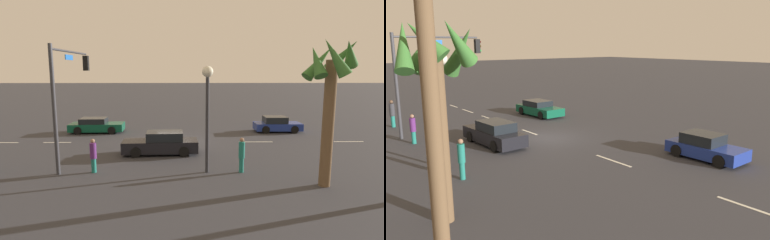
{
  "view_description": "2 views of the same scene",
  "coord_description": "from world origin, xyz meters",
  "views": [
    {
      "loc": [
        -1.06,
        22.65,
        5.21
      ],
      "look_at": [
        -1.36,
        -0.69,
        1.54
      ],
      "focal_mm": 29.58,
      "sensor_mm": 36.0,
      "label": 1
    },
    {
      "loc": [
        -19.07,
        12.73,
        5.8
      ],
      "look_at": [
        -2.25,
        -0.75,
        1.42
      ],
      "focal_mm": 35.0,
      "sensor_mm": 36.0,
      "label": 2
    }
  ],
  "objects": [
    {
      "name": "traffic_signal",
      "position": [
        5.52,
        5.28,
        4.43
      ],
      "size": [
        0.32,
        5.7,
        6.49
      ],
      "color": "#38383D",
      "rests_on": "ground_plane"
    },
    {
      "name": "car_2",
      "position": [
        -8.69,
        -3.99,
        0.6
      ],
      "size": [
        3.94,
        1.9,
        1.31
      ],
      "color": "navy",
      "rests_on": "ground_plane"
    },
    {
      "name": "car_1",
      "position": [
        0.62,
        3.23,
        0.66
      ],
      "size": [
        4.76,
        2.0,
        1.42
      ],
      "color": "black",
      "rests_on": "ground_plane"
    },
    {
      "name": "lane_stripe_1",
      "position": [
        -12.93,
        0.0,
        0.01
      ],
      "size": [
        2.19,
        0.14,
        0.01
      ],
      "primitive_type": "cube",
      "color": "silver",
      "rests_on": "ground_plane"
    },
    {
      "name": "lane_stripe_3",
      "position": [
        2.03,
        0.0,
        0.01
      ],
      "size": [
        1.86,
        0.14,
        0.01
      ],
      "primitive_type": "cube",
      "color": "silver",
      "rests_on": "ground_plane"
    },
    {
      "name": "lane_stripe_2",
      "position": [
        -6.03,
        0.0,
        0.01
      ],
      "size": [
        2.5,
        0.14,
        0.01
      ],
      "primitive_type": "cube",
      "color": "silver",
      "rests_on": "ground_plane"
    },
    {
      "name": "pedestrian_1",
      "position": [
        3.8,
        6.88,
        0.94
      ],
      "size": [
        0.42,
        0.42,
        1.77
      ],
      "color": "#1E7266",
      "rests_on": "ground_plane"
    },
    {
      "name": "pedestrian_2",
      "position": [
        -3.81,
        6.96,
        0.98
      ],
      "size": [
        0.35,
        0.35,
        1.82
      ],
      "color": "#1E7266",
      "rests_on": "ground_plane"
    },
    {
      "name": "ground_plane",
      "position": [
        0.0,
        0.0,
        0.0
      ],
      "size": [
        220.0,
        220.0,
        0.0
      ],
      "primitive_type": "plane",
      "color": "#333338"
    },
    {
      "name": "lane_stripe_5",
      "position": [
        12.47,
        0.0,
        0.01
      ],
      "size": [
        2.28,
        0.14,
        0.01
      ],
      "primitive_type": "cube",
      "color": "silver",
      "rests_on": "ground_plane"
    },
    {
      "name": "car_0",
      "position": [
        6.71,
        -3.81,
        0.58
      ],
      "size": [
        4.51,
        2.06,
        1.24
      ],
      "color": "#0F5138",
      "rests_on": "ground_plane"
    },
    {
      "name": "palm_tree_1",
      "position": [
        -7.28,
        8.88,
        4.67
      ],
      "size": [
        2.48,
        2.61,
        6.66
      ],
      "color": "brown",
      "rests_on": "ground_plane"
    },
    {
      "name": "streetlamp",
      "position": [
        -2.03,
        6.93,
        3.87
      ],
      "size": [
        0.56,
        0.56,
        5.43
      ],
      "color": "#2D2D33",
      "rests_on": "ground_plane"
    },
    {
      "name": "lane_stripe_4",
      "position": [
        8.49,
        0.0,
        0.01
      ],
      "size": [
        2.02,
        0.14,
        0.01
      ],
      "primitive_type": "cube",
      "color": "silver",
      "rests_on": "ground_plane"
    }
  ]
}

